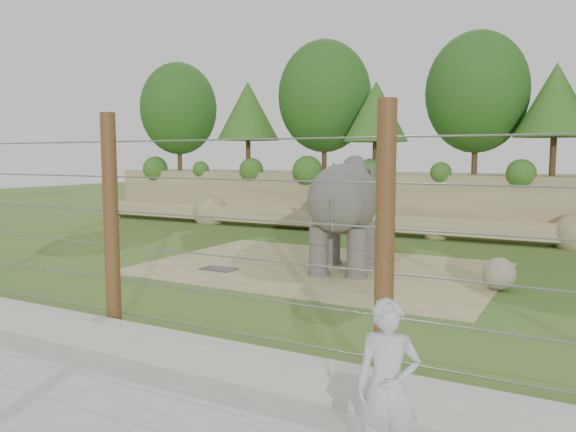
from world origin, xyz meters
The scene contains 9 objects.
ground centered at (0.00, 0.00, 0.00)m, with size 90.00×90.00×0.00m, color #3C6B29.
back_embankment centered at (0.59, 12.68, 3.97)m, with size 30.00×5.52×8.77m.
dirt_patch centered at (0.50, 3.00, 0.01)m, with size 10.00×7.00×0.02m, color #91835A.
drain_grate centered at (-1.92, 1.36, 0.04)m, with size 1.00×0.60×0.03m, color #262628.
elephant centered at (1.27, 2.95, 1.60)m, with size 1.69×3.94×3.19m, color #56524D, non-canonical shape.
stone_ball centered at (5.50, 2.61, 0.42)m, with size 0.79×0.79×0.79m, color gray.
retaining_wall centered at (0.00, -5.00, 0.25)m, with size 26.00×0.35×0.50m, color #A6A499.
barrier_fence centered at (0.00, -4.50, 2.00)m, with size 20.26×0.26×4.00m.
zookeeper centered at (5.66, -6.29, 0.91)m, with size 0.66×0.43×1.80m, color #A4A9AD.
Camera 1 is at (7.39, -11.59, 3.25)m, focal length 35.00 mm.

